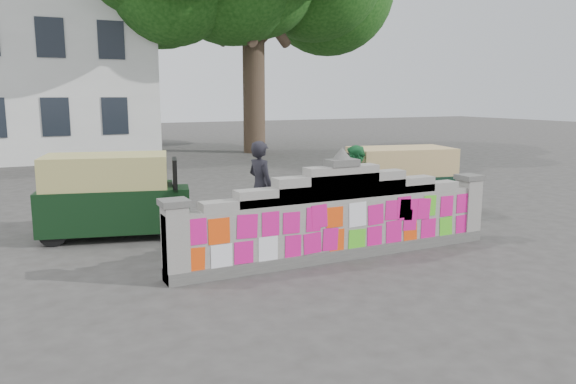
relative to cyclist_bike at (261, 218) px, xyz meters
name	(u,v)px	position (x,y,z in m)	size (l,w,h in m)	color
ground	(340,258)	(0.90, -1.51, -0.53)	(100.00, 100.00, 0.00)	#383533
parapet_wall	(341,217)	(0.90, -1.52, 0.22)	(6.48, 0.44, 2.01)	#4C4C49
cyclist_bike	(261,218)	(0.00, 0.00, 0.00)	(0.70, 2.02, 1.06)	black
cyclist_rider	(261,199)	(0.00, 0.00, 0.37)	(0.65, 0.43, 1.79)	black
pedestrian	(356,186)	(2.57, 0.55, 0.37)	(0.88, 0.68, 1.81)	#238040
rickshaw_left	(112,194)	(-2.50, 1.97, 0.36)	(3.18, 2.05, 1.71)	black
rickshaw_right	(397,181)	(4.03, 0.96, 0.33)	(3.10, 1.89, 1.66)	black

